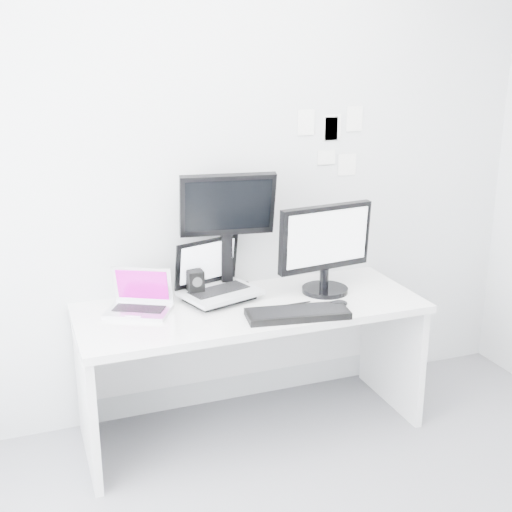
{
  "coord_description": "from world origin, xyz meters",
  "views": [
    {
      "loc": [
        -1.1,
        -1.8,
        2.0
      ],
      "look_at": [
        0.02,
        1.23,
        1.0
      ],
      "focal_mm": 46.76,
      "sensor_mm": 36.0,
      "label": 1
    }
  ],
  "objects": [
    {
      "name": "macbook",
      "position": [
        -0.57,
        1.34,
        0.85
      ],
      "size": [
        0.38,
        0.35,
        0.23
      ],
      "primitive_type": "cube",
      "rotation": [
        0.0,
        0.0,
        -0.5
      ],
      "color": "silver",
      "rests_on": "desk"
    },
    {
      "name": "dell_laptop",
      "position": [
        -0.13,
        1.36,
        0.89
      ],
      "size": [
        0.46,
        0.41,
        0.32
      ],
      "primitive_type": "cube",
      "rotation": [
        0.0,
        0.0,
        0.31
      ],
      "color": "#BBBDC3",
      "rests_on": "desk"
    },
    {
      "name": "wall_note_5",
      "position": [
        0.61,
        1.59,
        1.59
      ],
      "size": [
        0.1,
        0.0,
        0.15
      ],
      "primitive_type": "cube",
      "color": "white",
      "rests_on": "back_wall"
    },
    {
      "name": "wall_note_3",
      "position": [
        0.58,
        1.59,
        1.42
      ],
      "size": [
        0.11,
        0.0,
        0.08
      ],
      "primitive_type": "cube",
      "color": "white",
      "rests_on": "back_wall"
    },
    {
      "name": "samsung_monitor",
      "position": [
        0.45,
        1.29,
        0.98
      ],
      "size": [
        0.58,
        0.32,
        0.51
      ],
      "primitive_type": "cube",
      "rotation": [
        0.0,
        0.0,
        0.13
      ],
      "color": "black",
      "rests_on": "desk"
    },
    {
      "name": "desk",
      "position": [
        0.0,
        1.25,
        0.36
      ],
      "size": [
        1.8,
        0.7,
        0.73
      ],
      "primitive_type": "cube",
      "color": "silver",
      "rests_on": "ground"
    },
    {
      "name": "wall_note_2",
      "position": [
        0.75,
        1.59,
        1.63
      ],
      "size": [
        0.1,
        0.0,
        0.14
      ],
      "primitive_type": "cube",
      "color": "white",
      "rests_on": "back_wall"
    },
    {
      "name": "keyboard",
      "position": [
        0.16,
        1.01,
        0.75
      ],
      "size": [
        0.53,
        0.26,
        0.03
      ],
      "primitive_type": "cube",
      "rotation": [
        0.0,
        0.0,
        -0.15
      ],
      "color": "black",
      "rests_on": "desk"
    },
    {
      "name": "back_wall",
      "position": [
        0.0,
        1.6,
        1.35
      ],
      "size": [
        3.6,
        0.0,
        3.6
      ],
      "primitive_type": "plane",
      "rotation": [
        1.57,
        0.0,
        0.0
      ],
      "color": "silver",
      "rests_on": "ground"
    },
    {
      "name": "wall_note_0",
      "position": [
        0.45,
        1.59,
        1.62
      ],
      "size": [
        0.1,
        0.0,
        0.14
      ],
      "primitive_type": "cube",
      "color": "white",
      "rests_on": "back_wall"
    },
    {
      "name": "wall_note_4",
      "position": [
        0.71,
        1.59,
        1.37
      ],
      "size": [
        0.11,
        0.0,
        0.12
      ],
      "primitive_type": "cube",
      "color": "white",
      "rests_on": "back_wall"
    },
    {
      "name": "wall_note_1",
      "position": [
        0.6,
        1.59,
        1.58
      ],
      "size": [
        0.09,
        0.0,
        0.13
      ],
      "primitive_type": "cube",
      "color": "white",
      "rests_on": "back_wall"
    },
    {
      "name": "speaker",
      "position": [
        -0.25,
        1.41,
        0.81
      ],
      "size": [
        0.1,
        0.1,
        0.17
      ],
      "primitive_type": "cube",
      "rotation": [
        0.0,
        0.0,
        0.22
      ],
      "color": "black",
      "rests_on": "desk"
    },
    {
      "name": "mouse",
      "position": [
        0.4,
        1.05,
        0.75
      ],
      "size": [
        0.13,
        0.1,
        0.04
      ],
      "primitive_type": "ellipsoid",
      "rotation": [
        0.0,
        0.0,
        0.2
      ],
      "color": "black",
      "rests_on": "desk"
    },
    {
      "name": "rear_monitor",
      "position": [
        -0.05,
        1.47,
        1.07
      ],
      "size": [
        0.52,
        0.25,
        0.68
      ],
      "primitive_type": "cube",
      "rotation": [
        0.0,
        0.0,
        -0.14
      ],
      "color": "black",
      "rests_on": "desk"
    }
  ]
}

